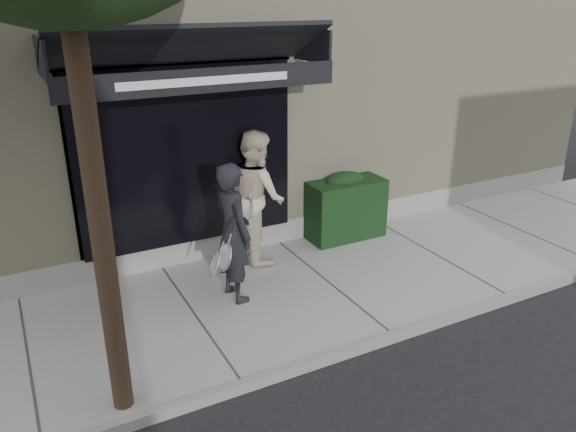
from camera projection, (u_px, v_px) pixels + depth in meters
ground at (326, 287)px, 8.20m from camera, size 80.00×80.00×0.00m
sidewalk at (326, 284)px, 8.18m from camera, size 20.00×3.00×0.12m
curb at (392, 337)px, 6.90m from camera, size 20.00×0.10×0.14m
building_facade at (201, 61)px, 11.26m from camera, size 14.30×8.04×5.64m
hedge at (344, 206)px, 9.46m from camera, size 1.30×0.70×1.14m
pedestrian_front at (233, 233)px, 7.37m from camera, size 0.76×0.89×1.91m
pedestrian_back at (256, 196)px, 8.53m from camera, size 0.78×0.99×2.03m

